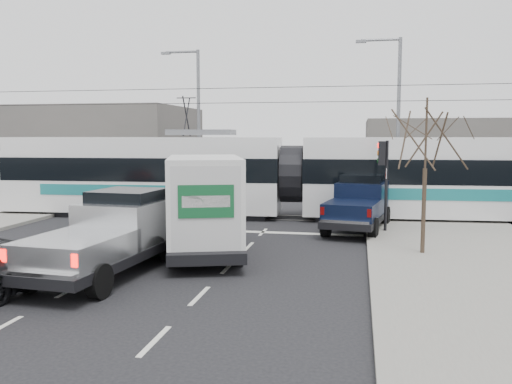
% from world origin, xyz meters
% --- Properties ---
extents(ground, '(120.00, 120.00, 0.00)m').
position_xyz_m(ground, '(0.00, 0.00, 0.00)').
color(ground, black).
rests_on(ground, ground).
extents(sidewalk_right, '(6.00, 60.00, 0.15)m').
position_xyz_m(sidewalk_right, '(9.00, 0.00, 0.07)').
color(sidewalk_right, gray).
rests_on(sidewalk_right, ground).
extents(rails, '(60.00, 1.60, 0.03)m').
position_xyz_m(rails, '(0.00, 10.00, 0.01)').
color(rails, '#33302D').
rests_on(rails, ground).
extents(building_left, '(14.00, 10.00, 6.00)m').
position_xyz_m(building_left, '(-14.00, 22.00, 3.00)').
color(building_left, '#67625E').
rests_on(building_left, ground).
extents(building_right, '(12.00, 10.00, 5.00)m').
position_xyz_m(building_right, '(12.00, 24.00, 2.50)').
color(building_right, '#67625E').
rests_on(building_right, ground).
extents(bare_tree, '(2.40, 2.40, 5.00)m').
position_xyz_m(bare_tree, '(7.60, 2.50, 3.79)').
color(bare_tree, '#47382B').
rests_on(bare_tree, ground).
extents(traffic_signal, '(0.44, 0.44, 3.60)m').
position_xyz_m(traffic_signal, '(6.47, 6.50, 2.74)').
color(traffic_signal, black).
rests_on(traffic_signal, ground).
extents(street_lamp_near, '(2.38, 0.25, 9.00)m').
position_xyz_m(street_lamp_near, '(7.31, 14.00, 5.11)').
color(street_lamp_near, slate).
rests_on(street_lamp_near, ground).
extents(street_lamp_far, '(2.38, 0.25, 9.00)m').
position_xyz_m(street_lamp_far, '(-4.19, 16.00, 5.11)').
color(street_lamp_far, slate).
rests_on(street_lamp_far, ground).
extents(catenary, '(60.00, 0.20, 7.00)m').
position_xyz_m(catenary, '(0.00, 10.00, 3.88)').
color(catenary, black).
rests_on(catenary, ground).
extents(tram, '(28.27, 4.44, 5.75)m').
position_xyz_m(tram, '(2.33, 10.06, 2.04)').
color(tram, white).
rests_on(tram, ground).
extents(silver_pickup, '(2.73, 6.55, 2.32)m').
position_xyz_m(silver_pickup, '(-1.41, -1.15, 1.15)').
color(silver_pickup, black).
rests_on(silver_pickup, ground).
extents(box_truck, '(4.08, 6.91, 3.27)m').
position_xyz_m(box_truck, '(0.49, 1.64, 1.61)').
color(box_truck, black).
rests_on(box_truck, ground).
extents(navy_pickup, '(2.91, 5.69, 2.29)m').
position_xyz_m(navy_pickup, '(5.56, 7.34, 1.13)').
color(navy_pickup, black).
rests_on(navy_pickup, ground).
extents(green_car, '(3.74, 5.25, 1.33)m').
position_xyz_m(green_car, '(-1.31, 2.31, 0.66)').
color(green_car, black).
rests_on(green_car, ground).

